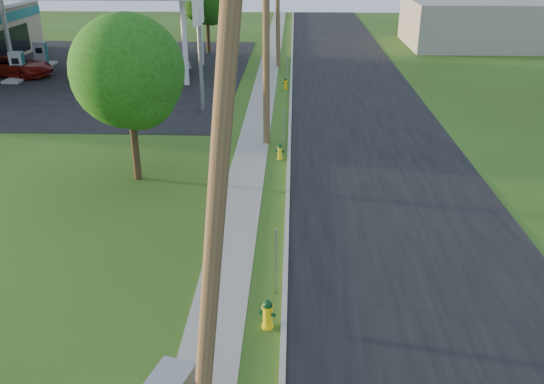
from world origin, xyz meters
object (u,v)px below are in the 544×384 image
object	(u,v)px
price_pylon	(198,12)
tree_verge	(130,76)
utility_pole_far	(278,1)
fuel_pump_sw	(41,58)
fuel_pump_nw	(18,69)
hydrant_mid	(280,152)
fuel_pump_ne	(146,70)
hydrant_far	(286,83)
utility_pole_mid	(266,38)
fuel_pump_se	(159,59)
car_silver	(158,64)
car_red	(16,66)
hydrant_near	(268,314)
utility_pole_near	(215,224)

from	to	relation	value
price_pylon	tree_verge	bearing A→B (deg)	-95.94
utility_pole_far	fuel_pump_sw	bearing A→B (deg)	-176.80
fuel_pump_nw	hydrant_mid	xyz separation A→B (m)	(18.60, -15.22, -0.36)
fuel_pump_nw	tree_verge	distance (m)	22.26
fuel_pump_ne	hydrant_far	bearing A→B (deg)	-12.93
utility_pole_mid	fuel_pump_se	size ratio (longest dim) A/B	3.06
fuel_pump_sw	car_silver	bearing A→B (deg)	-14.18
fuel_pump_nw	fuel_pump_ne	world-z (taller)	same
car_red	utility_pole_far	bearing A→B (deg)	-59.90
fuel_pump_sw	hydrant_near	xyz separation A→B (m)	(18.59, -31.34, -0.32)
price_pylon	fuel_pump_se	bearing A→B (deg)	113.50
utility_pole_near	utility_pole_far	xyz separation A→B (m)	(-0.00, 36.00, 0.00)
hydrant_mid	hydrant_far	distance (m)	13.01
hydrant_mid	fuel_pump_se	bearing A→B (deg)	116.54
price_pylon	hydrant_mid	world-z (taller)	price_pylon
hydrant_mid	utility_pole_far	bearing A→B (deg)	91.98
tree_verge	utility_pole_far	bearing A→B (deg)	77.69
utility_pole_mid	car_red	size ratio (longest dim) A/B	1.84
hydrant_mid	fuel_pump_nw	bearing A→B (deg)	140.71
utility_pole_far	price_pylon	size ratio (longest dim) A/B	1.39
hydrant_far	utility_pole_near	bearing A→B (deg)	-91.48
hydrant_far	car_silver	size ratio (longest dim) A/B	0.16
fuel_pump_sw	hydrant_mid	bearing A→B (deg)	-45.94
fuel_pump_nw	hydrant_near	size ratio (longest dim) A/B	3.85
fuel_pump_sw	tree_verge	xyz separation A→B (m)	(12.93, -21.77, 3.54)
hydrant_mid	fuel_pump_ne	bearing A→B (deg)	122.24
utility_pole_mid	hydrant_near	size ratio (longest dim) A/B	11.79
fuel_pump_ne	fuel_pump_se	world-z (taller)	same
utility_pole_mid	utility_pole_far	xyz separation A→B (m)	(0.00, 18.00, -0.15)
utility_pole_near	fuel_pump_ne	xyz separation A→B (m)	(-8.90, 31.00, -4.08)
hydrant_near	utility_pole_near	bearing A→B (deg)	-100.67
price_pylon	hydrant_near	bearing A→B (deg)	-76.98
fuel_pump_se	car_silver	xyz separation A→B (m)	(0.44, -2.39, 0.09)
utility_pole_near	hydrant_far	xyz separation A→B (m)	(0.74, 28.78, -4.42)
fuel_pump_sw	car_silver	xyz separation A→B (m)	(9.44, -2.39, 0.09)
utility_pole_near	price_pylon	distance (m)	23.83
tree_verge	hydrant_mid	xyz separation A→B (m)	(5.67, 2.55, -3.90)
price_pylon	tree_verge	world-z (taller)	price_pylon
tree_verge	car_red	xyz separation A→B (m)	(-13.44, 18.63, -3.52)
fuel_pump_nw	price_pylon	bearing A→B (deg)	-28.18
utility_pole_mid	fuel_pump_nw	distance (m)	22.52
hydrant_far	car_silver	world-z (taller)	car_silver
fuel_pump_se	hydrant_far	xyz separation A→B (m)	(9.64, -6.21, -0.34)
car_red	car_silver	bearing A→B (deg)	-68.24
fuel_pump_nw	fuel_pump_se	size ratio (longest dim) A/B	1.00
tree_verge	car_silver	distance (m)	20.00
fuel_pump_ne	hydrant_mid	bearing A→B (deg)	-57.76
utility_pole_far	hydrant_near	bearing A→B (deg)	-88.78
fuel_pump_ne	price_pylon	size ratio (longest dim) A/B	0.47
fuel_pump_nw	car_red	xyz separation A→B (m)	(-0.51, 0.86, 0.02)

